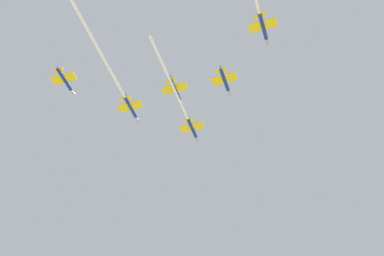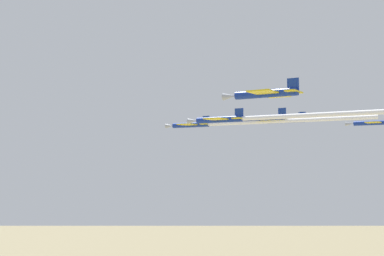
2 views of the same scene
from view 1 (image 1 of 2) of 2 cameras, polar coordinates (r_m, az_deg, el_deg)
name	(u,v)px [view 1 (image 1 of 2)]	position (r m, az deg, el deg)	size (l,w,h in m)	color
jet_lead	(181,104)	(173.33, -1.17, 2.56)	(42.67, 21.20, 2.38)	navy
jet_port_inner	(110,71)	(165.39, -8.76, 6.06)	(51.75, 25.38, 2.38)	navy
jet_starboard_inner	(225,80)	(168.73, 3.53, 5.13)	(11.21, 8.73, 2.38)	navy
jet_port_outer	(175,90)	(170.26, -1.81, 4.12)	(11.21, 8.73, 2.38)	navy
jet_starboard_outer	(65,80)	(172.78, -13.53, 5.05)	(11.21, 8.73, 2.38)	navy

